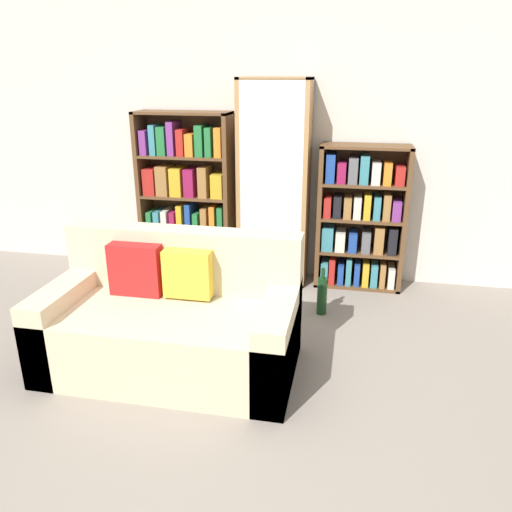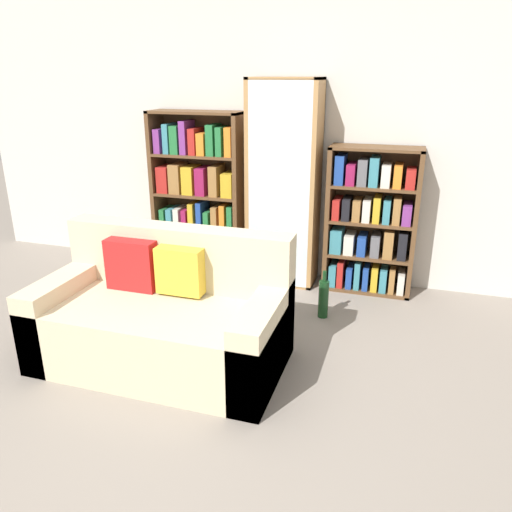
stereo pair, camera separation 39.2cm
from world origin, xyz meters
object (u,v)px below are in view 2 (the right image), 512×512
at_px(couch, 163,319).
at_px(bookshelf_right, 371,224).
at_px(wine_bottle, 323,298).
at_px(bookshelf_left, 199,197).
at_px(display_cabinet, 284,185).

height_order(couch, bookshelf_right, bookshelf_right).
bearing_deg(couch, wine_bottle, 45.91).
bearing_deg(bookshelf_left, display_cabinet, -1.05).
distance_m(couch, display_cabinet, 1.81).
height_order(bookshelf_left, wine_bottle, bookshelf_left).
xyz_separation_m(display_cabinet, bookshelf_right, (0.80, 0.02, -0.30)).
xyz_separation_m(bookshelf_left, bookshelf_right, (1.66, 0.00, -0.13)).
xyz_separation_m(couch, wine_bottle, (0.94, 0.97, -0.15)).
xyz_separation_m(couch, bookshelf_left, (-0.44, 1.66, 0.45)).
bearing_deg(display_cabinet, wine_bottle, -52.28).
distance_m(bookshelf_left, display_cabinet, 0.87).
bearing_deg(wine_bottle, bookshelf_left, 153.40).
bearing_deg(display_cabinet, couch, -104.26).
bearing_deg(wine_bottle, display_cabinet, 127.72).
distance_m(display_cabinet, wine_bottle, 1.15).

